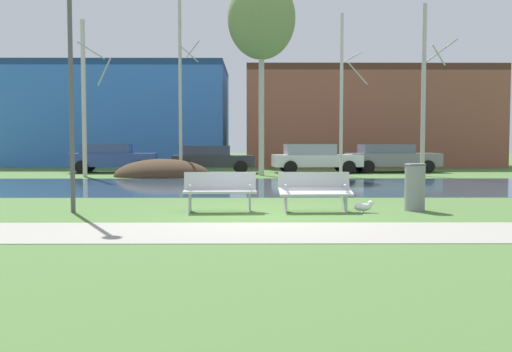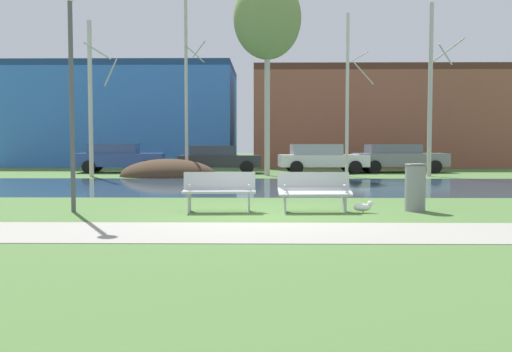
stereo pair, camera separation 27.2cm
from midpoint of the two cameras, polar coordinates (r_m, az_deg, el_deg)
ground_plane at (r=22.03m, az=0.17°, el=-0.63°), size 120.00×120.00×0.00m
paved_path_strip at (r=9.83m, az=0.81°, el=-5.58°), size 60.00×2.26×0.01m
river_band at (r=20.10m, az=0.22°, el=-1.00°), size 80.00×8.39×0.01m
soil_mound at (r=26.07m, az=-9.53°, el=-0.06°), size 4.35×2.97×1.58m
bench_left at (r=12.71m, az=-4.21°, el=-1.43°), size 1.62×0.63×0.87m
bench_right at (r=12.74m, az=5.25°, el=-1.43°), size 1.62×0.63×0.87m
trash_bin at (r=13.35m, az=14.90°, el=-0.99°), size 0.48×0.48×1.06m
seagull at (r=12.73m, az=10.04°, el=-3.00°), size 0.46×0.17×0.26m
streetlamp at (r=13.31m, az=-18.47°, el=10.85°), size 0.32×0.32×4.89m
birch_far_left at (r=26.76m, az=-16.90°, el=7.52°), size 1.36×2.21×6.91m
birch_left at (r=26.90m, az=-7.78°, el=9.83°), size 1.00×1.76×9.08m
birch_center_left at (r=27.11m, az=0.25°, el=15.27°), size 3.09×3.09×9.19m
birch_center at (r=26.16m, az=8.23°, el=8.03°), size 1.22×2.04×7.23m
birch_center_right at (r=27.18m, az=16.06°, el=8.33°), size 1.56×2.38×7.72m
parked_van_nearest_blue at (r=30.05m, az=-14.31°, el=1.82°), size 4.42×2.22×1.47m
parked_sedan_second_dark at (r=28.62m, az=-4.70°, el=1.75°), size 4.12×2.21×1.37m
parked_hatch_third_white at (r=28.96m, az=5.54°, el=1.82°), size 4.47×2.33×1.44m
parked_wagon_fourth_grey at (r=30.18m, az=12.98°, el=1.82°), size 4.73×2.22×1.43m
building_blue_store at (r=40.25m, az=-13.52°, el=5.78°), size 14.37×8.66×6.59m
building_brick_low at (r=38.36m, az=10.64°, el=5.63°), size 15.52×7.47×6.18m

